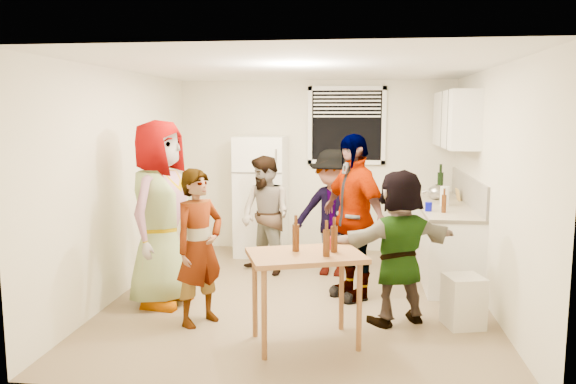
# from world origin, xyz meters

# --- Properties ---
(room) EXTENTS (4.00, 4.50, 2.50)m
(room) POSITION_xyz_m (0.00, 0.00, 0.00)
(room) COLOR silver
(room) RESTS_ON ground
(window) EXTENTS (1.12, 0.10, 1.06)m
(window) POSITION_xyz_m (0.45, 2.21, 1.85)
(window) COLOR white
(window) RESTS_ON room
(refrigerator) EXTENTS (0.70, 0.70, 1.70)m
(refrigerator) POSITION_xyz_m (-0.75, 1.88, 0.85)
(refrigerator) COLOR white
(refrigerator) RESTS_ON ground
(counter_lower) EXTENTS (0.60, 2.20, 0.86)m
(counter_lower) POSITION_xyz_m (1.70, 1.15, 0.43)
(counter_lower) COLOR white
(counter_lower) RESTS_ON ground
(countertop) EXTENTS (0.64, 2.22, 0.04)m
(countertop) POSITION_xyz_m (1.70, 1.15, 0.88)
(countertop) COLOR #BFB29A
(countertop) RESTS_ON counter_lower
(backsplash) EXTENTS (0.03, 2.20, 0.36)m
(backsplash) POSITION_xyz_m (1.99, 1.15, 1.08)
(backsplash) COLOR beige
(backsplash) RESTS_ON countertop
(upper_cabinets) EXTENTS (0.34, 1.60, 0.70)m
(upper_cabinets) POSITION_xyz_m (1.83, 1.35, 1.95)
(upper_cabinets) COLOR white
(upper_cabinets) RESTS_ON room
(kettle) EXTENTS (0.29, 0.26, 0.21)m
(kettle) POSITION_xyz_m (1.65, 1.51, 0.90)
(kettle) COLOR silver
(kettle) RESTS_ON countertop
(paper_towel) EXTENTS (0.11, 0.11, 0.24)m
(paper_towel) POSITION_xyz_m (1.68, 0.99, 0.90)
(paper_towel) COLOR white
(paper_towel) RESTS_ON countertop
(wine_bottle) EXTENTS (0.08, 0.08, 0.32)m
(wine_bottle) POSITION_xyz_m (1.75, 1.87, 0.90)
(wine_bottle) COLOR black
(wine_bottle) RESTS_ON countertop
(beer_bottle_counter) EXTENTS (0.05, 0.05, 0.21)m
(beer_bottle_counter) POSITION_xyz_m (1.60, 0.50, 0.90)
(beer_bottle_counter) COLOR #47230C
(beer_bottle_counter) RESTS_ON countertop
(blue_cup) EXTENTS (0.08, 0.08, 0.11)m
(blue_cup) POSITION_xyz_m (1.44, 0.58, 0.90)
(blue_cup) COLOR #060ABA
(blue_cup) RESTS_ON countertop
(picture_frame) EXTENTS (0.02, 0.18, 0.15)m
(picture_frame) POSITION_xyz_m (1.92, 1.47, 0.97)
(picture_frame) COLOR #D5A851
(picture_frame) RESTS_ON countertop
(trash_bin) EXTENTS (0.41, 0.41, 0.49)m
(trash_bin) POSITION_xyz_m (1.64, -0.66, 0.25)
(trash_bin) COLOR beige
(trash_bin) RESTS_ON ground
(serving_table) EXTENTS (1.13, 0.93, 0.82)m
(serving_table) POSITION_xyz_m (0.18, -1.25, 0.00)
(serving_table) COLOR brown
(serving_table) RESTS_ON ground
(beer_bottle_table) EXTENTS (0.06, 0.06, 0.24)m
(beer_bottle_table) POSITION_xyz_m (0.08, -1.18, 0.82)
(beer_bottle_table) COLOR #47230C
(beer_bottle_table) RESTS_ON serving_table
(red_cup) EXTENTS (0.08, 0.08, 0.11)m
(red_cup) POSITION_xyz_m (0.39, -1.07, 0.82)
(red_cup) COLOR #BB071C
(red_cup) RESTS_ON serving_table
(guest_grey) EXTENTS (2.11, 1.33, 0.62)m
(guest_grey) POSITION_xyz_m (-1.44, -0.38, 0.00)
(guest_grey) COLOR gray
(guest_grey) RESTS_ON ground
(guest_stripe) EXTENTS (1.56, 1.31, 0.36)m
(guest_stripe) POSITION_xyz_m (-0.88, -0.88, 0.00)
(guest_stripe) COLOR #141933
(guest_stripe) RESTS_ON ground
(guest_back_left) EXTENTS (1.48, 1.64, 0.57)m
(guest_back_left) POSITION_xyz_m (-0.52, 0.90, 0.00)
(guest_back_left) COLOR brown
(guest_back_left) RESTS_ON ground
(guest_back_right) EXTENTS (1.27, 1.73, 0.59)m
(guest_back_right) POSITION_xyz_m (0.31, 0.93, 0.00)
(guest_back_right) COLOR #404045
(guest_back_right) RESTS_ON ground
(guest_black) EXTENTS (2.09, 1.91, 0.44)m
(guest_black) POSITION_xyz_m (0.57, 0.08, 0.00)
(guest_black) COLOR black
(guest_black) RESTS_ON ground
(guest_orange) EXTENTS (1.94, 1.98, 0.44)m
(guest_orange) POSITION_xyz_m (1.02, -0.63, 0.00)
(guest_orange) COLOR #CB6F4F
(guest_orange) RESTS_ON ground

